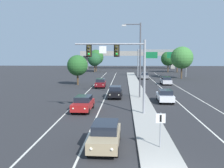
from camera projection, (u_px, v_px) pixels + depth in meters
name	position (u px, v px, depth m)	size (l,w,h in m)	color
median_island	(142.00, 105.00, 29.85)	(2.40, 110.00, 0.15)	#9E9B93
lane_stripe_oncoming_center	(106.00, 96.00, 37.03)	(0.14, 100.00, 0.01)	silver
lane_stripe_receding_center	(171.00, 96.00, 36.58)	(0.14, 100.00, 0.01)	silver
edge_stripe_left	(84.00, 95.00, 37.18)	(0.14, 100.00, 0.01)	silver
edge_stripe_right	(194.00, 96.00, 36.43)	(0.14, 100.00, 0.01)	silver
overhead_signal_mast	(122.00, 61.00, 24.63)	(6.87, 0.44, 7.20)	gray
median_sign_post	(160.00, 125.00, 15.67)	(0.60, 0.10, 2.20)	gray
street_lamp_median	(139.00, 56.00, 34.02)	(2.58, 0.28, 10.00)	#4C4C51
car_oncoming_tan	(105.00, 135.00, 16.16)	(1.91, 4.50, 1.58)	tan
car_oncoming_red	(83.00, 103.00, 26.75)	(1.93, 4.51, 1.58)	maroon
car_oncoming_black	(115.00, 92.00, 35.19)	(1.91, 4.50, 1.58)	black
car_oncoming_darkred	(101.00, 83.00, 46.35)	(1.92, 4.51, 1.58)	#5B0F14
car_receding_white	(165.00, 96.00, 31.84)	(1.92, 4.51, 1.58)	silver
car_receding_silver	(166.00, 81.00, 50.83)	(1.84, 4.48, 1.58)	#B7B7BC
car_receding_grey	(144.00, 76.00, 62.99)	(1.86, 4.49, 1.58)	slate
highway_sign_gantry	(162.00, 54.00, 68.55)	(13.28, 0.42, 7.50)	gray
overpass_bridge	(129.00, 55.00, 112.09)	(42.40, 6.40, 7.65)	gray
tree_far_right_a	(168.00, 59.00, 87.10)	(4.97, 4.97, 7.20)	#4C3823
tree_far_right_b	(182.00, 58.00, 63.53)	(5.56, 5.56, 8.05)	#4C3823
tree_far_left_b	(96.00, 57.00, 91.82)	(5.45, 5.45, 7.88)	#4C3823
tree_far_left_a	(78.00, 65.00, 49.99)	(4.09, 4.09, 5.91)	#4C3823
tree_far_left_c	(94.00, 60.00, 88.61)	(4.60, 4.60, 6.66)	#4C3823
tree_far_right_c	(177.00, 59.00, 87.99)	(4.99, 4.99, 7.22)	#4C3823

